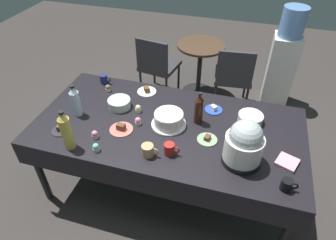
# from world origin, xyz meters

# --- Properties ---
(ground) EXTENTS (9.00, 9.00, 0.00)m
(ground) POSITION_xyz_m (0.00, 0.00, 0.00)
(ground) COLOR #383330
(potluck_table) EXTENTS (2.20, 1.10, 0.75)m
(potluck_table) POSITION_xyz_m (0.00, 0.00, 0.69)
(potluck_table) COLOR black
(potluck_table) RESTS_ON ground
(frosted_layer_cake) EXTENTS (0.29, 0.29, 0.12)m
(frosted_layer_cake) POSITION_xyz_m (0.01, -0.00, 0.81)
(frosted_layer_cake) COLOR silver
(frosted_layer_cake) RESTS_ON potluck_table
(slow_cooker) EXTENTS (0.28, 0.28, 0.36)m
(slow_cooker) POSITION_xyz_m (0.61, -0.24, 0.92)
(slow_cooker) COLOR black
(slow_cooker) RESTS_ON potluck_table
(glass_salad_bowl) EXTENTS (0.20, 0.20, 0.08)m
(glass_salad_bowl) POSITION_xyz_m (-0.48, 0.12, 0.79)
(glass_salad_bowl) COLOR #B2C6BC
(glass_salad_bowl) RESTS_ON potluck_table
(ceramic_snack_bowl) EXTENTS (0.21, 0.21, 0.07)m
(ceramic_snack_bowl) POSITION_xyz_m (0.64, 0.23, 0.79)
(ceramic_snack_bowl) COLOR silver
(ceramic_snack_bowl) RESTS_ON potluck_table
(dessert_plate_charcoal) EXTENTS (0.15, 0.15, 0.05)m
(dessert_plate_charcoal) POSITION_xyz_m (-0.80, -0.32, 0.76)
(dessert_plate_charcoal) COLOR #2D2D33
(dessert_plate_charcoal) RESTS_ON potluck_table
(dessert_plate_coral) EXTENTS (0.19, 0.19, 0.06)m
(dessert_plate_coral) POSITION_xyz_m (-0.34, -0.17, 0.76)
(dessert_plate_coral) COLOR #E07266
(dessert_plate_coral) RESTS_ON potluck_table
(dessert_plate_cobalt) EXTENTS (0.15, 0.15, 0.05)m
(dessert_plate_cobalt) POSITION_xyz_m (0.33, 0.30, 0.76)
(dessert_plate_cobalt) COLOR #2D4CB2
(dessert_plate_cobalt) RESTS_ON potluck_table
(dessert_plate_white) EXTENTS (0.18, 0.18, 0.05)m
(dessert_plate_white) POSITION_xyz_m (-0.33, 0.41, 0.76)
(dessert_plate_white) COLOR white
(dessert_plate_white) RESTS_ON potluck_table
(dessert_plate_sage) EXTENTS (0.16, 0.16, 0.04)m
(dessert_plate_sage) POSITION_xyz_m (0.34, -0.09, 0.76)
(dessert_plate_sage) COLOR #8CA87F
(dessert_plate_sage) RESTS_ON potluck_table
(cupcake_mint) EXTENTS (0.05, 0.05, 0.07)m
(cupcake_mint) POSITION_xyz_m (-0.24, -0.06, 0.78)
(cupcake_mint) COLOR beige
(cupcake_mint) RESTS_ON potluck_table
(cupcake_rose) EXTENTS (0.05, 0.05, 0.07)m
(cupcake_rose) POSITION_xyz_m (-0.43, -0.44, 0.78)
(cupcake_rose) COLOR beige
(cupcake_rose) RESTS_ON potluck_table
(cupcake_cocoa) EXTENTS (0.05, 0.05, 0.07)m
(cupcake_cocoa) POSITION_xyz_m (-0.69, 0.32, 0.78)
(cupcake_cocoa) COLOR beige
(cupcake_cocoa) RESTS_ON potluck_table
(cupcake_vanilla) EXTENTS (0.05, 0.05, 0.07)m
(cupcake_vanilla) POSITION_xyz_m (-0.50, -0.31, 0.78)
(cupcake_vanilla) COLOR beige
(cupcake_vanilla) RESTS_ON potluck_table
(cupcake_lemon) EXTENTS (0.05, 0.05, 0.07)m
(cupcake_lemon) POSITION_xyz_m (-0.30, 0.10, 0.78)
(cupcake_lemon) COLOR beige
(cupcake_lemon) RESTS_ON potluck_table
(soda_bottle_ginger_ale) EXTENTS (0.08, 0.08, 0.34)m
(soda_bottle_ginger_ale) POSITION_xyz_m (-0.63, -0.45, 0.91)
(soda_bottle_ginger_ale) COLOR gold
(soda_bottle_ginger_ale) RESTS_ON potluck_table
(soda_bottle_water) EXTENTS (0.08, 0.08, 0.29)m
(soda_bottle_water) POSITION_xyz_m (-0.78, -0.08, 0.88)
(soda_bottle_water) COLOR silver
(soda_bottle_water) RESTS_ON potluck_table
(soda_bottle_cola) EXTENTS (0.07, 0.07, 0.29)m
(soda_bottle_cola) POSITION_xyz_m (0.23, 0.11, 0.88)
(soda_bottle_cola) COLOR #33190F
(soda_bottle_cola) RESTS_ON potluck_table
(coffee_mug_tan) EXTENTS (0.13, 0.09, 0.09)m
(coffee_mug_tan) POSITION_xyz_m (-0.04, -0.37, 0.80)
(coffee_mug_tan) COLOR tan
(coffee_mug_tan) RESTS_ON potluck_table
(coffee_mug_black) EXTENTS (0.11, 0.07, 0.09)m
(coffee_mug_black) POSITION_xyz_m (0.92, -0.41, 0.79)
(coffee_mug_black) COLOR black
(coffee_mug_black) RESTS_ON potluck_table
(coffee_mug_red) EXTENTS (0.12, 0.08, 0.09)m
(coffee_mug_red) POSITION_xyz_m (0.11, -0.31, 0.80)
(coffee_mug_red) COLOR #B2231E
(coffee_mug_red) RESTS_ON potluck_table
(coffee_mug_navy) EXTENTS (0.11, 0.07, 0.09)m
(coffee_mug_navy) POSITION_xyz_m (-0.78, 0.44, 0.79)
(coffee_mug_navy) COLOR navy
(coffee_mug_navy) RESTS_ON potluck_table
(paper_napkin_stack) EXTENTS (0.18, 0.18, 0.02)m
(paper_napkin_stack) POSITION_xyz_m (0.93, -0.17, 0.76)
(paper_napkin_stack) COLOR pink
(paper_napkin_stack) RESTS_ON potluck_table
(maroon_chair_left) EXTENTS (0.51, 0.51, 0.85)m
(maroon_chair_left) POSITION_xyz_m (-0.56, 1.41, 0.49)
(maroon_chair_left) COLOR #333338
(maroon_chair_left) RESTS_ON ground
(maroon_chair_right) EXTENTS (0.48, 0.48, 0.85)m
(maroon_chair_right) POSITION_xyz_m (0.41, 1.41, 0.49)
(maroon_chair_right) COLOR #333338
(maroon_chair_right) RESTS_ON ground
(round_cafe_table) EXTENTS (0.60, 0.60, 0.72)m
(round_cafe_table) POSITION_xyz_m (-0.05, 1.64, 0.50)
(round_cafe_table) COLOR #473323
(round_cafe_table) RESTS_ON ground
(water_cooler) EXTENTS (0.32, 0.32, 1.24)m
(water_cooler) POSITION_xyz_m (0.95, 1.75, 0.59)
(water_cooler) COLOR silver
(water_cooler) RESTS_ON ground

